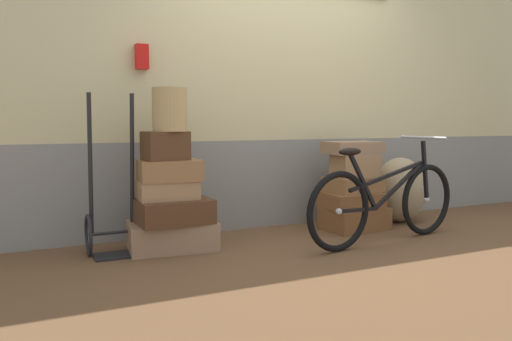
% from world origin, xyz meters
% --- Properties ---
extents(ground, '(9.64, 5.20, 0.06)m').
position_xyz_m(ground, '(0.00, 0.00, -0.03)').
color(ground, brown).
extents(station_building, '(7.64, 0.74, 2.70)m').
position_xyz_m(station_building, '(0.01, 0.85, 1.36)').
color(station_building, gray).
rests_on(station_building, ground).
extents(suitcase_0, '(0.70, 0.49, 0.22)m').
position_xyz_m(suitcase_0, '(-1.24, 0.32, 0.11)').
color(suitcase_0, '#937051').
rests_on(suitcase_0, ground).
extents(suitcase_1, '(0.57, 0.42, 0.18)m').
position_xyz_m(suitcase_1, '(-1.24, 0.27, 0.31)').
color(suitcase_1, '#4C2D19').
rests_on(suitcase_1, suitcase_0).
extents(suitcase_2, '(0.46, 0.35, 0.14)m').
position_xyz_m(suitcase_2, '(-1.27, 0.32, 0.47)').
color(suitcase_2, '#9E754C').
rests_on(suitcase_2, suitcase_1).
extents(suitcase_3, '(0.48, 0.35, 0.16)m').
position_xyz_m(suitcase_3, '(-1.26, 0.31, 0.62)').
color(suitcase_3, olive).
rests_on(suitcase_3, suitcase_2).
extents(suitcase_4, '(0.35, 0.27, 0.22)m').
position_xyz_m(suitcase_4, '(-1.29, 0.31, 0.81)').
color(suitcase_4, '#4C2D19').
rests_on(suitcase_4, suitcase_3).
extents(suitcase_5, '(0.60, 0.43, 0.21)m').
position_xyz_m(suitcase_5, '(0.48, 0.29, 0.10)').
color(suitcase_5, brown).
rests_on(suitcase_5, ground).
extents(suitcase_6, '(0.52, 0.39, 0.14)m').
position_xyz_m(suitcase_6, '(0.45, 0.30, 0.28)').
color(suitcase_6, brown).
rests_on(suitcase_6, suitcase_5).
extents(suitcase_7, '(0.51, 0.39, 0.14)m').
position_xyz_m(suitcase_7, '(0.49, 0.33, 0.42)').
color(suitcase_7, olive).
rests_on(suitcase_7, suitcase_6).
extents(suitcase_8, '(0.39, 0.29, 0.21)m').
position_xyz_m(suitcase_8, '(0.47, 0.28, 0.60)').
color(suitcase_8, '#9E754C').
rests_on(suitcase_8, suitcase_7).
extents(suitcase_9, '(0.49, 0.36, 0.11)m').
position_xyz_m(suitcase_9, '(0.46, 0.32, 0.76)').
color(suitcase_9, '#937051').
rests_on(suitcase_9, suitcase_8).
extents(wicker_basket, '(0.26, 0.26, 0.33)m').
position_xyz_m(wicker_basket, '(-1.25, 0.30, 1.09)').
color(wicker_basket, tan).
rests_on(wicker_basket, suitcase_4).
extents(luggage_trolley, '(0.39, 0.38, 1.21)m').
position_xyz_m(luggage_trolley, '(-1.67, 0.39, 0.27)').
color(luggage_trolley, black).
rests_on(luggage_trolley, ground).
extents(burlap_sack, '(0.55, 0.46, 0.64)m').
position_xyz_m(burlap_sack, '(1.10, 0.39, 0.32)').
color(burlap_sack, '#9E8966').
rests_on(burlap_sack, ground).
extents(bicycle, '(1.66, 0.46, 0.87)m').
position_xyz_m(bicycle, '(0.41, -0.22, 0.34)').
color(bicycle, black).
rests_on(bicycle, ground).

